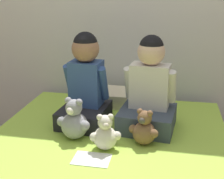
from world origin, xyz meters
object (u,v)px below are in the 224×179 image
Objects in this scene: sign_card at (92,159)px; pillow_at_headboard at (123,98)px; teddy_bear_between_children at (105,134)px; teddy_bear_held_by_left_child at (74,122)px; child_on_left at (85,85)px; child_on_right at (149,92)px; teddy_bear_held_by_right_child at (144,130)px.

pillow_at_headboard is at bearing 87.64° from sign_card.
teddy_bear_between_children is 0.75m from pillow_at_headboard.
teddy_bear_held_by_left_child reaches higher than sign_card.
sign_card is at bearing -66.65° from child_on_left.
sign_card is at bearing -92.36° from pillow_at_headboard.
teddy_bear_between_children is 0.17m from sign_card.
child_on_left is 2.36× the size of teddy_bear_held_by_left_child.
child_on_left is at bearing -174.83° from child_on_right.
teddy_bear_between_children is (-0.22, -0.36, -0.16)m from child_on_right.
child_on_right is at bearing 40.83° from teddy_bear_between_children.
pillow_at_headboard is (0.21, 0.65, -0.06)m from teddy_bear_held_by_left_child.
child_on_left reaches higher than teddy_bear_held_by_right_child.
child_on_right is at bearing 61.11° from sign_card.
teddy_bear_held_by_right_child is at bearing -70.00° from pillow_at_headboard.
teddy_bear_held_by_left_child reaches higher than pillow_at_headboard.
child_on_left is 0.44m from child_on_right.
child_on_left is 0.31m from teddy_bear_held_by_left_child.
sign_card is (0.17, -0.23, -0.11)m from teddy_bear_held_by_left_child.
child_on_left is 3.03× the size of sign_card.
sign_card is (-0.27, -0.49, -0.25)m from child_on_right.
child_on_right is at bearing -58.55° from pillow_at_headboard.
child_on_left is 0.48m from pillow_at_headboard.
child_on_left is 1.01× the size of child_on_right.
teddy_bear_held_by_left_child is at bearing 138.33° from teddy_bear_between_children.
teddy_bear_held_by_right_child is (-0.00, -0.25, -0.16)m from child_on_right.
sign_card is at bearing -127.77° from teddy_bear_between_children.
child_on_right reaches higher than sign_card.
teddy_bear_held_by_left_child reaches higher than teddy_bear_between_children.
child_on_right is (0.44, -0.00, -0.02)m from child_on_left.
child_on_right is 2.33× the size of teddy_bear_held_by_left_child.
child_on_right reaches higher than pillow_at_headboard.
teddy_bear_between_children is at bearing -12.75° from teddy_bear_held_by_left_child.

